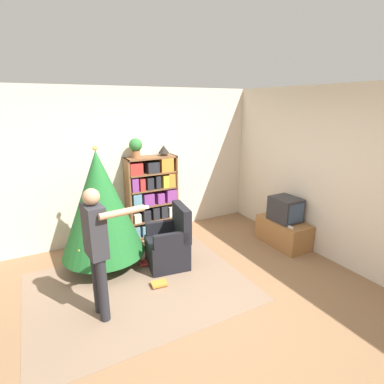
# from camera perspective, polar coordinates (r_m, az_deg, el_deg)

# --- Properties ---
(ground_plane) EXTENTS (14.00, 14.00, 0.00)m
(ground_plane) POSITION_cam_1_polar(r_m,az_deg,el_deg) (3.95, 0.19, -19.63)
(ground_plane) COLOR #846042
(wall_back) EXTENTS (8.00, 0.10, 2.60)m
(wall_back) POSITION_cam_1_polar(r_m,az_deg,el_deg) (5.39, -11.43, 5.20)
(wall_back) COLOR beige
(wall_back) RESTS_ON ground_plane
(wall_right) EXTENTS (0.10, 8.00, 2.60)m
(wall_right) POSITION_cam_1_polar(r_m,az_deg,el_deg) (4.92, 25.42, 2.82)
(wall_right) COLOR beige
(wall_right) RESTS_ON ground_plane
(area_rug) EXTENTS (2.76, 2.14, 0.01)m
(area_rug) POSITION_cam_1_polar(r_m,az_deg,el_deg) (4.21, -9.96, -17.30)
(area_rug) COLOR #7F6651
(area_rug) RESTS_ON ground_plane
(bookshelf) EXTENTS (0.90, 0.33, 1.45)m
(bookshelf) POSITION_cam_1_polar(r_m,az_deg,el_deg) (5.39, -7.49, -0.89)
(bookshelf) COLOR brown
(bookshelf) RESTS_ON ground_plane
(tv_stand) EXTENTS (0.48, 0.89, 0.44)m
(tv_stand) POSITION_cam_1_polar(r_m,az_deg,el_deg) (5.38, 16.96, -7.34)
(tv_stand) COLOR #996638
(tv_stand) RESTS_ON ground_plane
(television) EXTENTS (0.39, 0.48, 0.40)m
(television) POSITION_cam_1_polar(r_m,az_deg,el_deg) (5.23, 17.36, -3.15)
(television) COLOR #28282D
(television) RESTS_ON tv_stand
(game_remote) EXTENTS (0.04, 0.12, 0.02)m
(game_remote) POSITION_cam_1_polar(r_m,az_deg,el_deg) (5.03, 18.16, -6.32)
(game_remote) COLOR white
(game_remote) RESTS_ON tv_stand
(christmas_tree) EXTENTS (1.18, 1.18, 1.80)m
(christmas_tree) POSITION_cam_1_polar(r_m,az_deg,el_deg) (4.40, -17.08, -2.26)
(christmas_tree) COLOR #4C3323
(christmas_tree) RESTS_ON ground_plane
(armchair) EXTENTS (0.64, 0.64, 0.92)m
(armchair) POSITION_cam_1_polar(r_m,az_deg,el_deg) (4.49, -4.25, -10.08)
(armchair) COLOR black
(armchair) RESTS_ON ground_plane
(standing_person) EXTENTS (0.66, 0.47, 1.51)m
(standing_person) POSITION_cam_1_polar(r_m,az_deg,el_deg) (3.39, -17.66, -9.50)
(standing_person) COLOR #232328
(standing_person) RESTS_ON ground_plane
(potted_plant) EXTENTS (0.22, 0.22, 0.33)m
(potted_plant) POSITION_cam_1_polar(r_m,az_deg,el_deg) (5.12, -10.67, 8.50)
(potted_plant) COLOR #935B38
(potted_plant) RESTS_ON bookshelf
(table_lamp) EXTENTS (0.20, 0.20, 0.18)m
(table_lamp) POSITION_cam_1_polar(r_m,az_deg,el_deg) (5.30, -5.42, 8.02)
(table_lamp) COLOR #473828
(table_lamp) RESTS_ON bookshelf
(book_pile_near_tree) EXTENTS (0.22, 0.19, 0.05)m
(book_pile_near_tree) POSITION_cam_1_polar(r_m,az_deg,el_deg) (4.67, -8.89, -13.30)
(book_pile_near_tree) COLOR #232328
(book_pile_near_tree) RESTS_ON ground_plane
(book_pile_by_chair) EXTENTS (0.22, 0.17, 0.05)m
(book_pile_by_chair) POSITION_cam_1_polar(r_m,az_deg,el_deg) (4.18, -6.26, -17.00)
(book_pile_by_chair) COLOR gold
(book_pile_by_chair) RESTS_ON ground_plane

